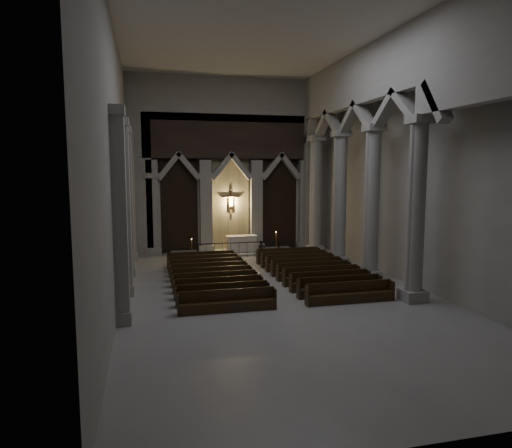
# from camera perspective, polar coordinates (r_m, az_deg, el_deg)

# --- Properties ---
(room) EXTENTS (24.00, 24.10, 12.00)m
(room) POSITION_cam_1_polar(r_m,az_deg,el_deg) (20.78, 2.74, 11.92)
(room) COLOR gray
(room) RESTS_ON ground
(sanctuary_wall) EXTENTS (14.00, 0.77, 12.00)m
(sanctuary_wall) POSITION_cam_1_polar(r_m,az_deg,el_deg) (31.95, -3.15, 8.37)
(sanctuary_wall) COLOR #9B9991
(sanctuary_wall) RESTS_ON ground
(right_arcade) EXTENTS (1.00, 24.00, 12.00)m
(right_arcade) POSITION_cam_1_polar(r_m,az_deg,el_deg) (24.11, 14.73, 11.54)
(right_arcade) COLOR #9B9991
(right_arcade) RESTS_ON ground
(left_pilasters) EXTENTS (0.60, 13.00, 8.03)m
(left_pilasters) POSITION_cam_1_polar(r_m,az_deg,el_deg) (23.46, -15.87, 2.06)
(left_pilasters) COLOR #9B9991
(left_pilasters) RESTS_ON ground
(sanctuary_step) EXTENTS (8.50, 2.60, 0.15)m
(sanctuary_step) POSITION_cam_1_polar(r_m,az_deg,el_deg) (31.53, -2.76, -3.55)
(sanctuary_step) COLOR #9B9991
(sanctuary_step) RESTS_ON ground
(altar) EXTENTS (2.11, 0.85, 1.07)m
(altar) POSITION_cam_1_polar(r_m,az_deg,el_deg) (31.53, -1.84, -2.41)
(altar) COLOR beige
(altar) RESTS_ON sanctuary_step
(altar_rail) EXTENTS (5.46, 0.09, 1.07)m
(altar_rail) POSITION_cam_1_polar(r_m,az_deg,el_deg) (29.76, -2.14, -2.92)
(altar_rail) COLOR black
(altar_rail) RESTS_ON ground
(candle_stand_left) EXTENTS (0.23, 0.23, 1.35)m
(candle_stand_left) POSITION_cam_1_polar(r_m,az_deg,el_deg) (29.54, -8.02, -3.74)
(candle_stand_left) COLOR #B07536
(candle_stand_left) RESTS_ON ground
(candle_stand_right) EXTENTS (0.27, 0.27, 1.58)m
(candle_stand_right) POSITION_cam_1_polar(r_m,az_deg,el_deg) (30.98, 2.53, -3.07)
(candle_stand_right) COLOR #B07536
(candle_stand_right) RESTS_ON ground
(pews) EXTENTS (9.44, 9.30, 0.90)m
(pews) POSITION_cam_1_polar(r_m,az_deg,el_deg) (23.59, 1.03, -6.55)
(pews) COLOR black
(pews) RESTS_ON ground
(worshipper) EXTENTS (0.53, 0.41, 1.29)m
(worshipper) POSITION_cam_1_polar(r_m,az_deg,el_deg) (28.84, 0.67, -3.37)
(worshipper) COLOR black
(worshipper) RESTS_ON ground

